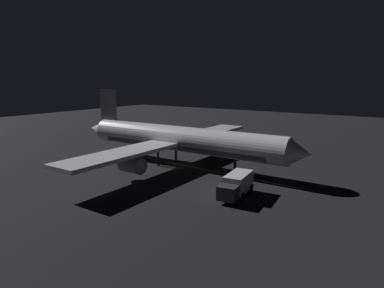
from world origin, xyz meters
name	(u,v)px	position (x,y,z in m)	size (l,w,h in m)	color
ground_plane	(181,166)	(0.00, 0.00, -0.10)	(180.00, 180.00, 0.20)	black
apron_guide_stripe	(203,169)	(0.07, 4.00, 0.00)	(0.24, 29.47, 0.01)	gold
airliner	(178,140)	(0.00, -0.64, 3.88)	(39.54, 39.52, 11.08)	white
baggage_truck	(236,185)	(7.63, 13.13, 1.28)	(6.51, 2.86, 2.47)	silver
catering_truck	(224,146)	(-11.43, 1.10, 1.16)	(3.63, 6.66, 2.16)	navy
ground_crew_worker	(238,175)	(2.84, 10.99, 0.89)	(0.40, 0.40, 1.74)	black
traffic_cone_near_left	(223,184)	(5.09, 10.10, 0.25)	(0.50, 0.50, 0.55)	#EA590F
traffic_cone_near_right	(244,180)	(2.13, 11.46, 0.25)	(0.50, 0.50, 0.55)	#EA590F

